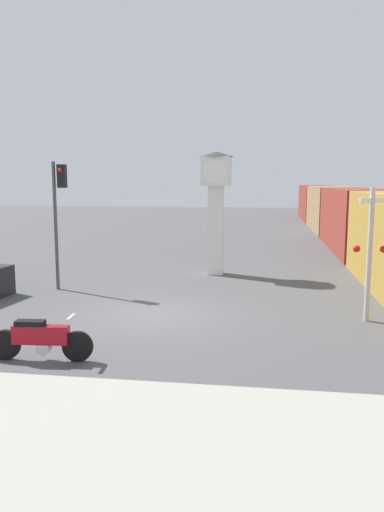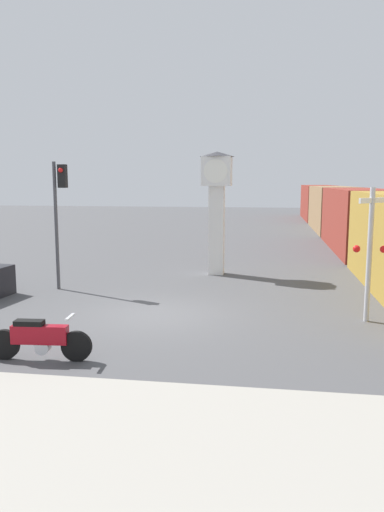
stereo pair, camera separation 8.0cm
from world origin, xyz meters
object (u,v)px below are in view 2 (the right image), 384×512
Objects in this scene: clock_tower at (217,194)px; freight_train at (343,213)px; railroad_crossing_signal at (370,249)px; traffic_light at (59,203)px; motorcycle at (40,339)px.

freight_train is (7.04, 14.31, -1.62)m from clock_tower.
clock_tower is 16.03m from freight_train.
clock_tower is at bearing 126.89° from railroad_crossing_signal.
motorcycle is at bearing -70.49° from traffic_light.
freight_train is 12.34× the size of railroad_crossing_signal.
railroad_crossing_signal reaches higher than freight_train.
motorcycle is 8.75m from railroad_crossing_signal.
freight_train is at bearing 64.11° from motorcycle.
motorcycle is at bearing -150.86° from railroad_crossing_signal.
motorcycle is 11.31m from clock_tower.
clock_tower is 8.13m from railroad_crossing_signal.
traffic_light is 10.36m from railroad_crossing_signal.
traffic_light reaches higher than motorcycle.
railroad_crossing_signal is (4.82, -6.42, -1.31)m from clock_tower.
freight_train is 10.07× the size of traffic_light.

